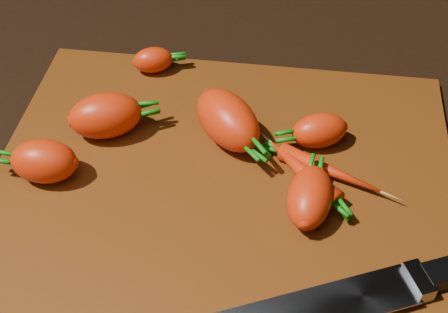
# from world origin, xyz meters

# --- Properties ---
(ground) EXTENTS (2.00, 2.00, 0.01)m
(ground) POSITION_xyz_m (0.00, 0.00, -0.01)
(ground) COLOR black
(cutting_board) EXTENTS (0.50, 0.40, 0.01)m
(cutting_board) POSITION_xyz_m (0.00, 0.00, 0.01)
(cutting_board) COLOR brown
(cutting_board) RESTS_ON ground
(carrot_0) EXTENTS (0.10, 0.08, 0.05)m
(carrot_0) POSITION_xyz_m (-0.14, 0.05, 0.04)
(carrot_0) COLOR red
(carrot_0) RESTS_ON cutting_board
(carrot_1) EXTENTS (0.07, 0.05, 0.05)m
(carrot_1) POSITION_xyz_m (-0.19, -0.03, 0.04)
(carrot_1) COLOR red
(carrot_1) RESTS_ON cutting_board
(carrot_2) EXTENTS (0.11, 0.11, 0.06)m
(carrot_2) POSITION_xyz_m (-0.00, 0.06, 0.04)
(carrot_2) COLOR red
(carrot_2) RESTS_ON cutting_board
(carrot_3) EXTENTS (0.05, 0.08, 0.05)m
(carrot_3) POSITION_xyz_m (0.09, -0.04, 0.03)
(carrot_3) COLOR red
(carrot_3) RESTS_ON cutting_board
(carrot_4) EXTENTS (0.07, 0.06, 0.04)m
(carrot_4) POSITION_xyz_m (0.10, 0.06, 0.03)
(carrot_4) COLOR red
(carrot_4) RESTS_ON cutting_board
(carrot_5) EXTENTS (0.06, 0.05, 0.03)m
(carrot_5) POSITION_xyz_m (-0.11, 0.17, 0.03)
(carrot_5) COLOR red
(carrot_5) RESTS_ON cutting_board
(carrot_6) EXTENTS (0.11, 0.06, 0.02)m
(carrot_6) POSITION_xyz_m (0.11, 0.01, 0.02)
(carrot_6) COLOR red
(carrot_6) RESTS_ON cutting_board
(carrot_7) EXTENTS (0.09, 0.09, 0.03)m
(carrot_7) POSITION_xyz_m (0.08, 0.00, 0.03)
(carrot_7) COLOR red
(carrot_7) RESTS_ON cutting_board
(knife) EXTENTS (0.37, 0.19, 0.02)m
(knife) POSITION_xyz_m (0.10, -0.16, 0.02)
(knife) COLOR gray
(knife) RESTS_ON cutting_board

